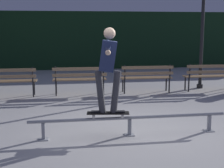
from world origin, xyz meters
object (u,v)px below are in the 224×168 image
(park_bench_right_center, at_px, (147,76))
(park_bench_rightmost, at_px, (209,74))
(grind_rail, at_px, (130,121))
(lamp_post_right, at_px, (203,12))
(skateboarder, at_px, (108,63))
(park_bench_left_center, at_px, (80,77))
(skateboard, at_px, (108,113))
(park_bench_leftmost, at_px, (8,79))

(park_bench_right_center, height_order, park_bench_rightmost, same)
(grind_rail, xyz_separation_m, park_bench_rightmost, (3.45, 3.94, 0.25))
(park_bench_right_center, relative_size, lamp_post_right, 0.41)
(skateboarder, relative_size, lamp_post_right, 0.40)
(grind_rail, xyz_separation_m, park_bench_left_center, (-0.67, 3.94, 0.25))
(skateboard, xyz_separation_m, park_bench_right_center, (1.80, 3.94, 0.10))
(skateboarder, height_order, park_bench_rightmost, skateboarder)
(skateboarder, height_order, park_bench_leftmost, skateboarder)
(park_bench_leftmost, height_order, park_bench_right_center, same)
(park_bench_leftmost, distance_m, park_bench_left_center, 2.06)
(skateboard, distance_m, lamp_post_right, 6.18)
(skateboarder, distance_m, park_bench_rightmost, 5.58)
(park_bench_left_center, height_order, lamp_post_right, lamp_post_right)
(grind_rail, relative_size, skateboard, 4.69)
(skateboarder, xyz_separation_m, lamp_post_right, (3.77, 4.45, 1.10))
(grind_rail, distance_m, lamp_post_right, 5.99)
(skateboarder, bearing_deg, park_bench_rightmost, 45.65)
(park_bench_leftmost, bearing_deg, grind_rail, -55.29)
(lamp_post_right, bearing_deg, park_bench_rightmost, -80.67)
(park_bench_leftmost, xyz_separation_m, park_bench_rightmost, (6.18, 0.00, 0.00))
(skateboard, height_order, park_bench_right_center, park_bench_right_center)
(skateboard, xyz_separation_m, park_bench_left_center, (-0.26, 3.94, 0.10))
(skateboarder, distance_m, park_bench_right_center, 4.41)
(park_bench_leftmost, height_order, lamp_post_right, lamp_post_right)
(grind_rail, height_order, skateboard, skateboard)
(skateboard, distance_m, park_bench_leftmost, 4.58)
(skateboarder, bearing_deg, park_bench_right_center, 65.53)
(grind_rail, xyz_separation_m, skateboard, (-0.41, 0.00, 0.16))
(park_bench_right_center, xyz_separation_m, lamp_post_right, (1.98, 0.51, 1.94))
(grind_rail, bearing_deg, lamp_post_right, 52.90)
(grind_rail, height_order, park_bench_left_center, park_bench_left_center)
(park_bench_rightmost, bearing_deg, skateboarder, -134.35)
(skateboard, height_order, park_bench_left_center, park_bench_left_center)
(park_bench_left_center, height_order, park_bench_right_center, same)
(grind_rail, xyz_separation_m, lamp_post_right, (3.36, 4.45, 2.20))
(park_bench_left_center, distance_m, park_bench_rightmost, 4.12)
(grind_rail, distance_m, skateboard, 0.44)
(skateboard, height_order, lamp_post_right, lamp_post_right)
(park_bench_leftmost, distance_m, lamp_post_right, 6.42)
(park_bench_left_center, relative_size, lamp_post_right, 0.41)
(lamp_post_right, bearing_deg, park_bench_left_center, -172.85)
(park_bench_leftmost, relative_size, park_bench_right_center, 1.00)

